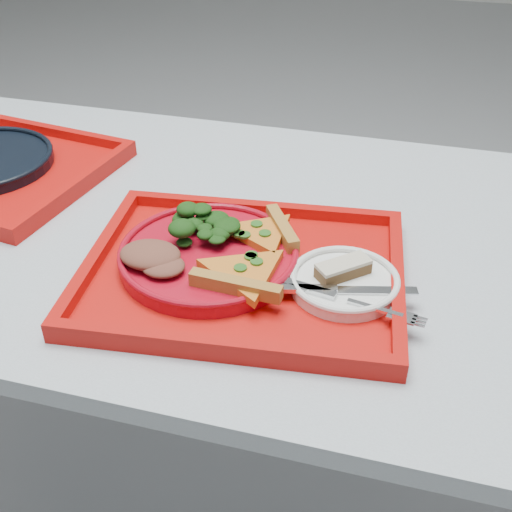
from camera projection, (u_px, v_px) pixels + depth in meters
name	position (u px, v px, depth m)	size (l,w,h in m)	color
ground	(211.00, 495.00, 1.49)	(10.00, 10.00, 0.00)	#93959B
table	(196.00, 257.00, 1.10)	(1.60, 0.80, 0.75)	#9AA2AD
tray_main	(243.00, 275.00, 0.92)	(0.45, 0.35, 0.01)	#B50D09
dinner_plate	(209.00, 257.00, 0.93)	(0.26, 0.26, 0.02)	#A80B1C
side_plate	(344.00, 284.00, 0.88)	(0.15, 0.15, 0.01)	white
pizza_slice_a	(245.00, 270.00, 0.87)	(0.14, 0.12, 0.02)	gold
pizza_slice_b	(262.00, 231.00, 0.96)	(0.13, 0.11, 0.02)	gold
salad_heap	(200.00, 222.00, 0.95)	(0.09, 0.08, 0.05)	black
meat_portion	(150.00, 255.00, 0.90)	(0.09, 0.07, 0.03)	brown
dessert_bar	(343.00, 269.00, 0.88)	(0.08, 0.07, 0.02)	#4B2D19
knife	(349.00, 289.00, 0.86)	(0.18, 0.02, 0.01)	silver
fork	(346.00, 299.00, 0.84)	(0.18, 0.02, 0.01)	silver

